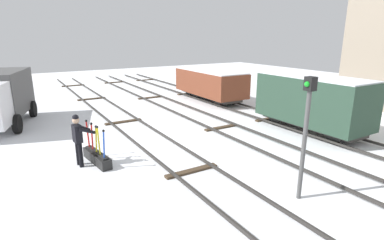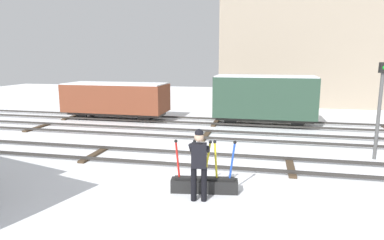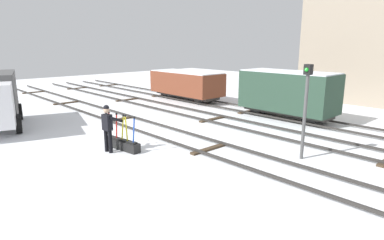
{
  "view_description": "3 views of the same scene",
  "coord_description": "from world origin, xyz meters",
  "px_view_note": "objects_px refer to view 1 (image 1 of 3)",
  "views": [
    {
      "loc": [
        11.52,
        -4.79,
        4.43
      ],
      "look_at": [
        1.45,
        1.26,
        1.15
      ],
      "focal_mm": 28.23,
      "sensor_mm": 36.0,
      "label": 1
    },
    {
      "loc": [
        2.58,
        -11.02,
        3.59
      ],
      "look_at": [
        -0.28,
        2.22,
        1.07
      ],
      "focal_mm": 31.5,
      "sensor_mm": 36.0,
      "label": 2
    },
    {
      "loc": [
        12.09,
        -8.9,
        4.12
      ],
      "look_at": [
        1.56,
        0.84,
        0.74
      ],
      "focal_mm": 30.36,
      "sensor_mm": 36.0,
      "label": 3
    }
  ],
  "objects_px": {
    "switch_lever_frame": "(97,156)",
    "freight_car_near_switch": "(312,101)",
    "freight_car_far_end": "(210,83)",
    "rail_worker": "(78,137)",
    "signal_post": "(306,126)"
  },
  "relations": [
    {
      "from": "freight_car_near_switch",
      "to": "freight_car_far_end",
      "type": "bearing_deg",
      "value": -179.63
    },
    {
      "from": "switch_lever_frame",
      "to": "freight_car_near_switch",
      "type": "distance_m",
      "value": 9.85
    },
    {
      "from": "signal_post",
      "to": "freight_car_near_switch",
      "type": "relative_size",
      "value": 0.65
    },
    {
      "from": "freight_car_near_switch",
      "to": "rail_worker",
      "type": "bearing_deg",
      "value": -98.27
    },
    {
      "from": "rail_worker",
      "to": "freight_car_far_end",
      "type": "distance_m",
      "value": 12.32
    },
    {
      "from": "rail_worker",
      "to": "freight_car_near_switch",
      "type": "relative_size",
      "value": 0.36
    },
    {
      "from": "switch_lever_frame",
      "to": "rail_worker",
      "type": "height_order",
      "value": "rail_worker"
    },
    {
      "from": "rail_worker",
      "to": "freight_car_near_switch",
      "type": "xyz_separation_m",
      "value": [
        1.55,
        10.2,
        0.44
      ]
    },
    {
      "from": "freight_car_far_end",
      "to": "signal_post",
      "type": "bearing_deg",
      "value": -22.67
    },
    {
      "from": "freight_car_far_end",
      "to": "rail_worker",
      "type": "bearing_deg",
      "value": -55.0
    },
    {
      "from": "signal_post",
      "to": "switch_lever_frame",
      "type": "bearing_deg",
      "value": -142.06
    },
    {
      "from": "switch_lever_frame",
      "to": "freight_car_far_end",
      "type": "bearing_deg",
      "value": 117.78
    },
    {
      "from": "rail_worker",
      "to": "freight_car_far_end",
      "type": "xyz_separation_m",
      "value": [
        -6.91,
        10.2,
        0.18
      ]
    },
    {
      "from": "rail_worker",
      "to": "freight_car_far_end",
      "type": "bearing_deg",
      "value": 116.11
    },
    {
      "from": "switch_lever_frame",
      "to": "rail_worker",
      "type": "xyz_separation_m",
      "value": [
        -0.04,
        -0.55,
        0.82
      ]
    }
  ]
}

